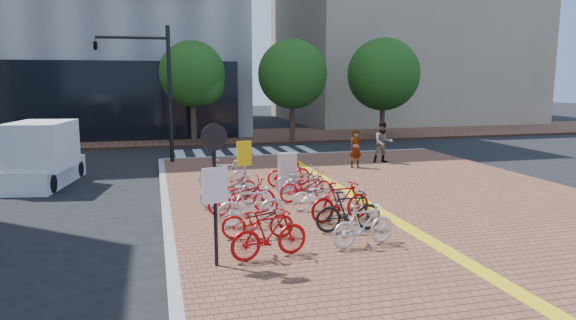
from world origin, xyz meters
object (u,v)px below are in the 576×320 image
object	(u,v)px
utility_box	(287,171)
traffic_light_pole	(136,69)
bike_9	(341,201)
pedestrian_b	(383,142)
bike_10	(320,195)
bike_0	(269,234)
notice_sign	(215,178)
bike_6	(224,174)
bike_4	(230,190)
bike_5	(231,185)
bike_11	(306,186)
bike_12	(300,179)
bike_13	(289,173)
box_truck	(42,155)
yellow_sign	(245,159)
bike_7	(364,225)
bike_2	(251,206)
pedestrian_a	(356,149)
bike_3	(242,196)
bike_1	(258,220)
bike_8	(349,211)

from	to	relation	value
utility_box	traffic_light_pole	world-z (taller)	traffic_light_pole
bike_9	pedestrian_b	world-z (taller)	pedestrian_b
bike_9	traffic_light_pole	bearing A→B (deg)	14.25
bike_10	utility_box	size ratio (longest dim) A/B	1.32
bike_0	traffic_light_pole	bearing A→B (deg)	0.39
notice_sign	bike_6	bearing A→B (deg)	81.16
bike_9	notice_sign	world-z (taller)	notice_sign
bike_4	notice_sign	distance (m)	5.16
bike_5	traffic_light_pole	world-z (taller)	traffic_light_pole
bike_9	traffic_light_pole	xyz separation A→B (m)	(-5.46, 11.34, 3.69)
bike_4	traffic_light_pole	world-z (taller)	traffic_light_pole
bike_11	bike_0	bearing A→B (deg)	144.79
bike_0	bike_5	world-z (taller)	bike_0
bike_12	bike_13	bearing A→B (deg)	3.98
bike_10	box_truck	distance (m)	10.94
yellow_sign	box_truck	size ratio (longest dim) A/B	0.41
bike_6	bike_7	bearing A→B (deg)	-150.17
box_truck	bike_9	bearing A→B (deg)	-41.64
bike_6	bike_9	xyz separation A→B (m)	(2.52, -4.71, 0.01)
bike_2	bike_10	xyz separation A→B (m)	(2.26, 1.18, -0.10)
bike_11	pedestrian_a	distance (m)	6.47
bike_6	pedestrian_b	bearing A→B (deg)	-52.15
bike_11	pedestrian_a	world-z (taller)	pedestrian_a
bike_0	bike_4	distance (m)	4.68
yellow_sign	notice_sign	bearing A→B (deg)	-105.35
bike_4	bike_5	xyz separation A→B (m)	(0.19, 1.06, -0.06)
notice_sign	bike_2	bearing A→B (deg)	65.28
traffic_light_pole	pedestrian_b	bearing A→B (deg)	-14.26
bike_3	bike_11	size ratio (longest dim) A/B	1.10
bike_10	notice_sign	size ratio (longest dim) A/B	0.58
bike_4	yellow_sign	xyz separation A→B (m)	(0.63, 1.00, 0.78)
bike_1	bike_2	distance (m)	1.05
bike_5	yellow_sign	world-z (taller)	yellow_sign
bike_3	notice_sign	distance (m)	4.30
bike_8	pedestrian_b	size ratio (longest dim) A/B	0.94
bike_3	bike_13	distance (m)	4.01
bike_4	pedestrian_a	distance (m)	8.19
bike_11	yellow_sign	xyz separation A→B (m)	(-1.79, 0.90, 0.80)
bike_0	bike_2	world-z (taller)	bike_2
bike_6	bike_13	xyz separation A→B (m)	(2.32, -0.01, -0.04)
bike_9	notice_sign	bearing A→B (deg)	113.21
bike_11	pedestrian_a	size ratio (longest dim) A/B	1.11
bike_10	bike_11	xyz separation A→B (m)	(-0.07, 1.15, 0.03)
bike_4	yellow_sign	distance (m)	1.42
bike_12	box_truck	xyz separation A→B (m)	(-8.77, 4.27, 0.54)
bike_7	bike_4	bearing A→B (deg)	17.57
bike_3	bike_11	xyz separation A→B (m)	(2.22, 1.07, -0.05)
bike_10	notice_sign	xyz separation A→B (m)	(-3.48, -3.83, 1.41)
bike_4	bike_3	bearing A→B (deg)	-178.59
bike_0	bike_10	bearing A→B (deg)	-44.49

